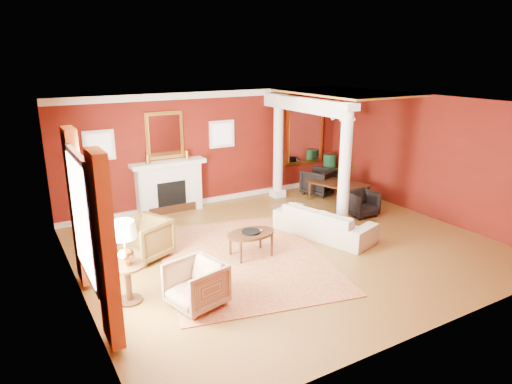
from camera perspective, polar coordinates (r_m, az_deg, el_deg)
ground at (r=9.46m, az=3.90°, el=-6.80°), size 8.00×8.00×0.00m
room_shell at (r=8.85m, az=4.16°, el=5.27°), size 8.04×7.04×2.92m
fireplace at (r=11.51m, az=-10.79°, el=0.69°), size 1.85×0.42×1.29m
overmantel_mirror at (r=11.36m, az=-11.37°, el=6.95°), size 0.95×0.07×1.15m
flank_window_left at (r=10.99m, az=-19.03°, el=5.51°), size 0.70×0.07×0.70m
flank_window_right at (r=11.96m, az=-4.29°, el=7.24°), size 0.70×0.07×0.70m
left_window at (r=7.04m, az=-20.22°, el=-3.86°), size 0.21×2.55×2.60m
column_front at (r=10.23m, az=11.05°, el=3.19°), size 0.36×0.36×2.80m
column_back at (r=12.33m, az=2.80°, el=5.79°), size 0.36×0.36×2.80m
header_beam at (r=11.26m, az=5.98°, el=10.81°), size 0.30×3.20×0.32m
amber_ceiling at (r=11.84m, az=11.07°, el=12.10°), size 2.30×3.40×0.04m
dining_mirror at (r=13.35m, az=6.10°, el=7.10°), size 1.30×0.07×1.70m
chandelier at (r=11.97m, az=10.92°, el=9.16°), size 0.60×0.62×0.75m
crown_trim at (r=11.73m, az=-5.51°, el=12.04°), size 8.00×0.08×0.16m
base_trim at (r=12.27m, az=-5.15°, el=-0.91°), size 8.00×0.08×0.12m
rug at (r=8.91m, az=-1.62°, el=-8.25°), size 3.83×4.60×0.02m
sofa at (r=9.93m, az=8.54°, el=-3.13°), size 1.28×2.28×0.85m
armchair_leopard at (r=9.03m, az=-13.88°, el=-5.47°), size 1.07×1.09×0.87m
armchair_stripe at (r=7.25m, az=-7.52°, el=-11.18°), size 0.89×0.93×0.80m
coffee_table at (r=8.83m, az=-0.63°, el=-5.37°), size 0.98×0.98×0.49m
coffee_book at (r=8.81m, az=-0.24°, el=-4.40°), size 0.14×0.09×0.20m
side_table at (r=7.36m, az=-16.02°, el=-6.90°), size 0.55×0.55×1.37m
dining_table at (r=12.29m, az=10.39°, el=0.66°), size 0.99×1.60×0.84m
dining_chair_near at (r=11.36m, az=13.08°, el=-1.28°), size 0.67×0.63×0.68m
dining_chair_far at (r=12.91m, az=7.75°, el=1.46°), size 1.00×0.97×0.79m
green_urn at (r=13.60m, az=9.12°, el=2.20°), size 0.42×0.42×1.01m
potted_plant at (r=12.13m, az=11.05°, el=3.54°), size 0.61×0.66×0.44m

